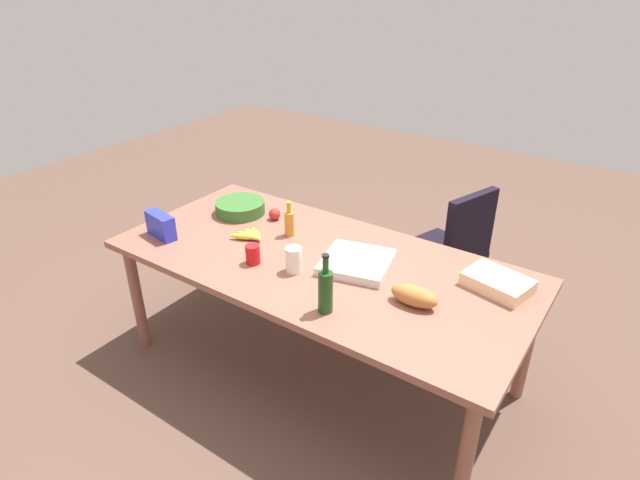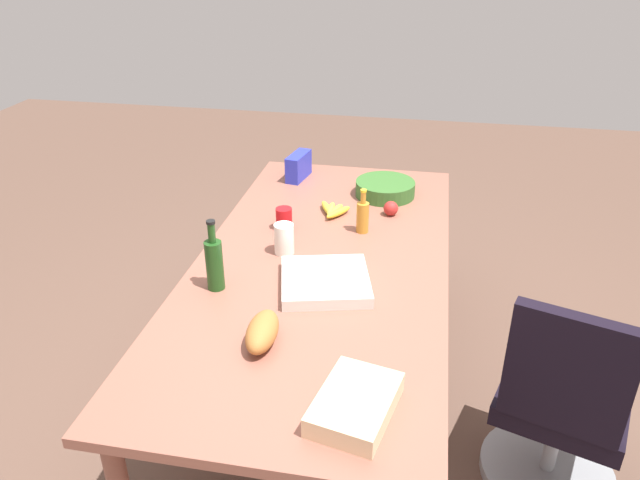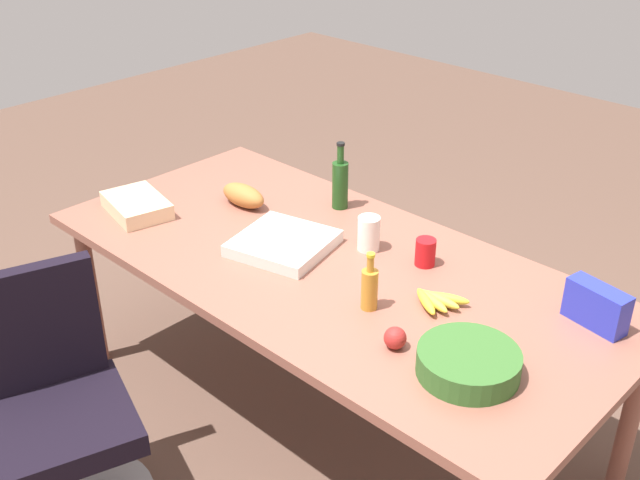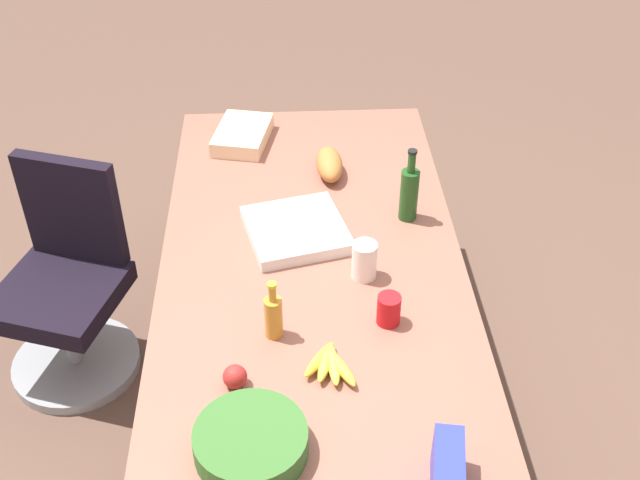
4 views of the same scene
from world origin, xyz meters
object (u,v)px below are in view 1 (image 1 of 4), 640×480
at_px(chip_bag_blue, 161,225).
at_px(red_solo_cup, 253,254).
at_px(pizza_box, 357,262).
at_px(apple_red, 275,214).
at_px(wine_bottle, 325,290).
at_px(salad_bowl, 240,207).
at_px(mayo_jar, 294,260).
at_px(dressing_bottle, 289,223).
at_px(bread_loaf, 414,296).
at_px(sheet_cake, 497,282).
at_px(conference_table, 319,270).
at_px(banana_bunch, 250,235).
at_px(office_chair, 445,265).

distance_m(chip_bag_blue, red_solo_cup, 0.67).
height_order(pizza_box, apple_red, apple_red).
xyz_separation_m(wine_bottle, red_solo_cup, (0.59, -0.15, -0.06)).
bearing_deg(apple_red, salad_bowl, 11.86).
bearing_deg(mayo_jar, dressing_bottle, -49.11).
xyz_separation_m(salad_bowl, red_solo_cup, (-0.51, 0.45, 0.01)).
xyz_separation_m(wine_bottle, bread_loaf, (-0.33, -0.29, -0.07)).
bearing_deg(sheet_cake, conference_table, 16.70).
height_order(bread_loaf, banana_bunch, bread_loaf).
bearing_deg(mayo_jar, apple_red, -41.89).
distance_m(apple_red, banana_bunch, 0.30).
distance_m(chip_bag_blue, banana_bunch, 0.55).
bearing_deg(bread_loaf, conference_table, -8.89).
xyz_separation_m(salad_bowl, banana_bunch, (-0.30, 0.24, -0.02)).
xyz_separation_m(bread_loaf, red_solo_cup, (0.91, 0.14, 0.01)).
relative_size(apple_red, dressing_bottle, 0.34).
height_order(pizza_box, sheet_cake, sheet_cake).
distance_m(chip_bag_blue, pizza_box, 1.22).
relative_size(pizza_box, mayo_jar, 2.51).
bearing_deg(pizza_box, bread_loaf, 146.09).
bearing_deg(wine_bottle, red_solo_cup, -14.08).
xyz_separation_m(pizza_box, mayo_jar, (0.25, 0.24, 0.05)).
distance_m(apple_red, dressing_bottle, 0.25).
bearing_deg(banana_bunch, office_chair, -128.61).
xyz_separation_m(conference_table, banana_bunch, (0.48, 0.03, 0.09)).
distance_m(red_solo_cup, sheet_cake, 1.30).
height_order(chip_bag_blue, red_solo_cup, chip_bag_blue).
xyz_separation_m(salad_bowl, dressing_bottle, (-0.47, 0.07, 0.04)).
bearing_deg(chip_bag_blue, office_chair, -134.23).
bearing_deg(sheet_cake, dressing_bottle, 6.17).
distance_m(conference_table, banana_bunch, 0.49).
relative_size(wine_bottle, dressing_bottle, 1.39).
xyz_separation_m(bread_loaf, banana_bunch, (1.12, -0.07, -0.02)).
bearing_deg(red_solo_cup, mayo_jar, -166.13).
bearing_deg(dressing_bottle, red_solo_cup, 96.03).
distance_m(salad_bowl, dressing_bottle, 0.47).
distance_m(chip_bag_blue, dressing_bottle, 0.78).
distance_m(bread_loaf, pizza_box, 0.45).
distance_m(salad_bowl, mayo_jar, 0.84).
bearing_deg(apple_red, conference_table, 153.74).
bearing_deg(office_chair, apple_red, 40.53).
relative_size(mayo_jar, apple_red, 1.89).
height_order(conference_table, banana_bunch, banana_bunch).
distance_m(apple_red, sheet_cake, 1.45).
bearing_deg(office_chair, mayo_jar, 71.58).
bearing_deg(salad_bowl, red_solo_cup, 138.29).
xyz_separation_m(office_chair, sheet_cake, (-0.55, 0.76, 0.45)).
distance_m(salad_bowl, apple_red, 0.26).
bearing_deg(pizza_box, salad_bowl, -22.74).
relative_size(wine_bottle, apple_red, 4.08).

